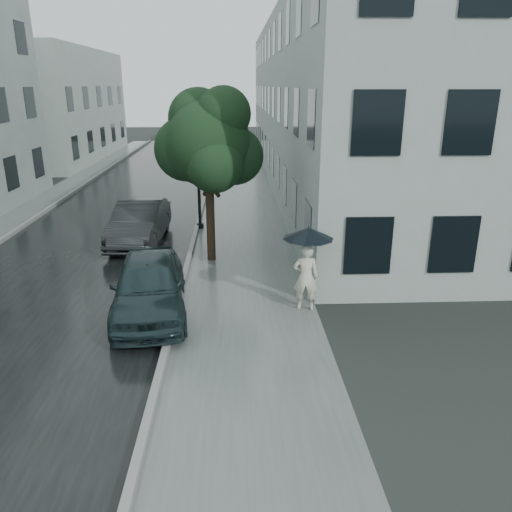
{
  "coord_description": "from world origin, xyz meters",
  "views": [
    {
      "loc": [
        -0.05,
        -10.37,
        5.44
      ],
      "look_at": [
        0.47,
        1.67,
        1.3
      ],
      "focal_mm": 35.0,
      "sensor_mm": 36.0,
      "label": 1
    }
  ],
  "objects_px": {
    "street_tree": "(208,143)",
    "lamp_post": "(194,161)",
    "pedestrian": "(306,277)",
    "car_far": "(140,222)",
    "car_near": "(149,285)"
  },
  "relations": [
    {
      "from": "street_tree",
      "to": "car_near",
      "type": "bearing_deg",
      "value": -108.37
    },
    {
      "from": "street_tree",
      "to": "lamp_post",
      "type": "distance_m",
      "value": 3.93
    },
    {
      "from": "pedestrian",
      "to": "street_tree",
      "type": "bearing_deg",
      "value": -51.13
    },
    {
      "from": "pedestrian",
      "to": "car_near",
      "type": "relative_size",
      "value": 0.4
    },
    {
      "from": "pedestrian",
      "to": "street_tree",
      "type": "xyz_separation_m",
      "value": [
        -2.54,
        4.07,
        2.89
      ]
    },
    {
      "from": "car_near",
      "to": "car_far",
      "type": "relative_size",
      "value": 0.97
    },
    {
      "from": "street_tree",
      "to": "lamp_post",
      "type": "height_order",
      "value": "street_tree"
    },
    {
      "from": "pedestrian",
      "to": "car_far",
      "type": "relative_size",
      "value": 0.39
    },
    {
      "from": "pedestrian",
      "to": "car_far",
      "type": "xyz_separation_m",
      "value": [
        -5.2,
        6.01,
        -0.13
      ]
    },
    {
      "from": "street_tree",
      "to": "car_far",
      "type": "height_order",
      "value": "street_tree"
    },
    {
      "from": "pedestrian",
      "to": "car_far",
      "type": "height_order",
      "value": "pedestrian"
    },
    {
      "from": "pedestrian",
      "to": "lamp_post",
      "type": "relative_size",
      "value": 0.38
    },
    {
      "from": "lamp_post",
      "to": "car_near",
      "type": "distance_m",
      "value": 8.05
    },
    {
      "from": "lamp_post",
      "to": "car_near",
      "type": "xyz_separation_m",
      "value": [
        -0.59,
        -7.79,
        -1.91
      ]
    },
    {
      "from": "car_near",
      "to": "car_far",
      "type": "height_order",
      "value": "car_near"
    }
  ]
}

